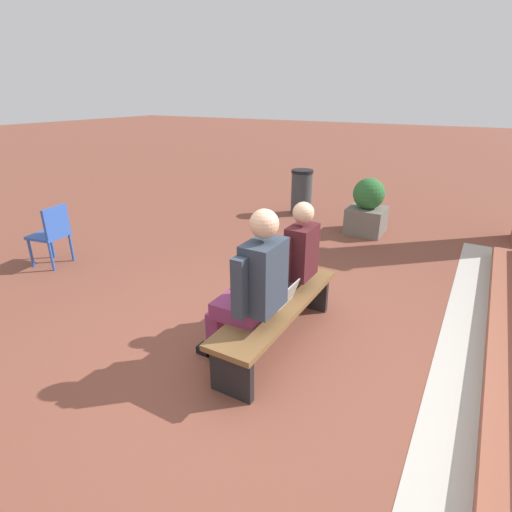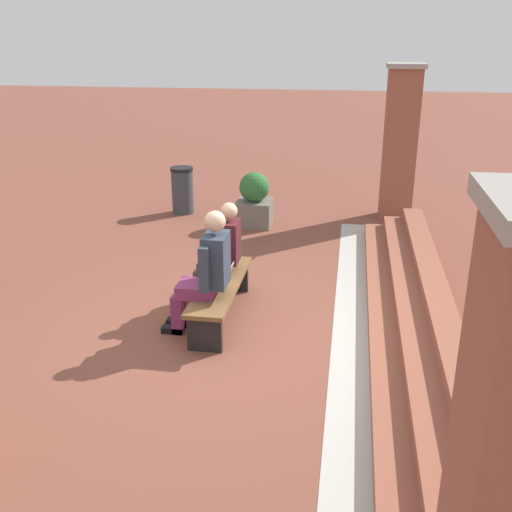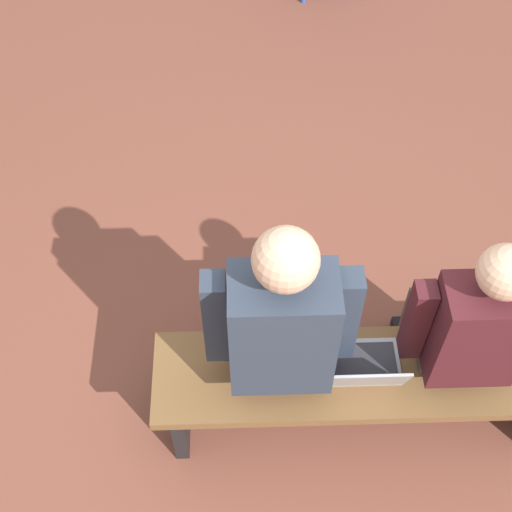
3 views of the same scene
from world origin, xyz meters
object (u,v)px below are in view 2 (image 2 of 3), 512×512
Objects in this scene: bench at (220,290)px; laptop at (221,279)px; person_student at (221,251)px; litter_bin at (182,190)px; person_adult at (206,270)px; planter at (254,201)px.

bench is 0.15m from laptop.
laptop is at bearing 11.20° from person_student.
bench is at bearing 9.55° from person_student.
person_student is 4.13m from litter_bin.
person_adult reaches higher than person_student.
litter_bin is (-0.54, -1.44, -0.00)m from planter.
laptop reaches higher than bench.
person_adult is 4.04m from planter.
person_student is 1.52× the size of litter_bin.
laptop is at bearing 21.41° from litter_bin.
planter is (-3.66, -0.21, -0.06)m from laptop.
planter is at bearing -178.28° from person_adult.
litter_bin is at bearing -158.59° from laptop.
person_student is (-0.39, -0.07, 0.35)m from bench.
planter is (-3.27, -0.13, -0.27)m from person_student.
planter is at bearing -177.76° from person_student.
litter_bin is at bearing -110.57° from planter.
laptop is at bearing 166.84° from person_adult.
person_adult is 0.45m from laptop.
bench is at bearing 21.27° from litter_bin.
laptop is at bearing 78.65° from bench.
person_adult reaches higher than litter_bin.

